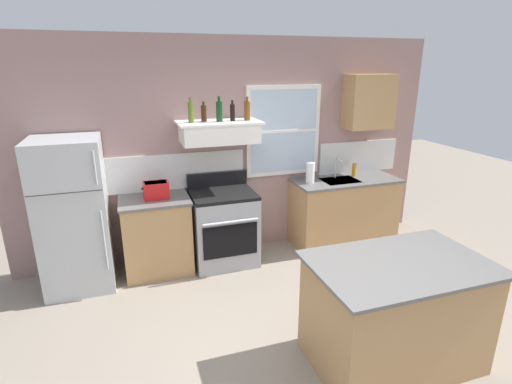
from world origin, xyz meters
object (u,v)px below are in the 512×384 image
kitchen_island (395,312)px  bottle_amber_wine (247,110)px  stove_range (224,227)px  bottle_dark_green_wine (219,111)px  bottle_brown_stout (204,113)px  paper_towel_roll (310,173)px  bottle_olive_oil_square (191,112)px  bottle_balsamic_dark (232,112)px  dish_soap_bottle (354,170)px  toaster (156,190)px  refrigerator (74,215)px

kitchen_island → bottle_amber_wine: bearing=104.2°
stove_range → bottle_dark_green_wine: (0.00, 0.06, 1.40)m
bottle_brown_stout → paper_towel_roll: size_ratio=0.83×
bottle_olive_oil_square → bottle_balsamic_dark: bearing=0.8°
bottle_olive_oil_square → kitchen_island: 2.89m
bottle_olive_oil_square → bottle_balsamic_dark: (0.48, 0.01, -0.02)m
stove_range → bottle_dark_green_wine: 1.40m
dish_soap_bottle → toaster: bearing=-177.9°
stove_range → dish_soap_bottle: 1.96m
bottle_olive_oil_square → kitchen_island: (1.21, -2.22, -1.41)m
refrigerator → bottle_balsamic_dark: 2.08m
paper_towel_roll → refrigerator: bearing=-178.8°
bottle_olive_oil_square → bottle_amber_wine: 0.66m
refrigerator → kitchen_island: refrigerator is taller
bottle_balsamic_dark → dish_soap_bottle: bearing=1.7°
stove_range → bottle_brown_stout: (-0.16, 0.13, 1.37)m
paper_towel_roll → bottle_balsamic_dark: bearing=177.3°
bottle_balsamic_dark → dish_soap_bottle: size_ratio=1.30×
bottle_balsamic_dark → paper_towel_roll: 1.29m
bottle_olive_oil_square → paper_towel_roll: bearing=-1.6°
toaster → paper_towel_roll: paper_towel_roll is taller
stove_range → paper_towel_roll: paper_towel_roll is taller
refrigerator → dish_soap_bottle: 3.54m
bottle_brown_stout → toaster: bearing=-171.2°
toaster → dish_soap_bottle: toaster is taller
refrigerator → kitchen_island: bearing=-39.8°
stove_range → kitchen_island: (0.89, -2.14, -0.01)m
refrigerator → paper_towel_roll: refrigerator is taller
bottle_brown_stout → bottle_dark_green_wine: 0.18m
bottle_brown_stout → kitchen_island: 2.86m
kitchen_island → paper_towel_roll: bearing=82.8°
toaster → stove_range: toaster is taller
bottle_dark_green_wine → bottle_brown_stout: bearing=155.8°
refrigerator → bottle_amber_wine: bearing=2.6°
bottle_olive_oil_square → bottle_amber_wine: (0.66, -0.01, -0.00)m
stove_range → bottle_dark_green_wine: bearing=89.5°
refrigerator → stove_range: refrigerator is taller
toaster → kitchen_island: toaster is taller
dish_soap_bottle → bottle_dark_green_wine: bearing=-177.6°
refrigerator → bottle_balsamic_dark: size_ratio=7.09×
stove_range → bottle_amber_wine: size_ratio=4.02×
bottle_dark_green_wine → kitchen_island: bearing=-67.9°
bottle_olive_oil_square → bottle_balsamic_dark: size_ratio=1.19×
bottle_balsamic_dark → bottle_amber_wine: bearing=-6.1°
refrigerator → paper_towel_roll: bearing=1.2°
bottle_brown_stout → kitchen_island: size_ratio=0.16×
bottle_olive_oil_square → paper_towel_roll: size_ratio=1.03×
stove_range → kitchen_island: stove_range is taller
stove_range → bottle_olive_oil_square: size_ratio=3.90×
toaster → bottle_balsamic_dark: bottle_balsamic_dark is taller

